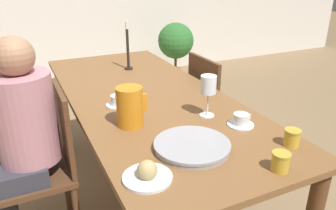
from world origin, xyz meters
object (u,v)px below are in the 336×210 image
at_px(chair_opposite, 216,111).
at_px(person_seated, 20,133).
at_px(chair_person_side, 44,164).
at_px(teacup_across, 118,101).
at_px(potted_plant, 176,43).
at_px(jam_jar_amber, 281,161).
at_px(jam_jar_red, 292,137).
at_px(serving_tray, 192,146).
at_px(teacup_near_person, 241,121).
at_px(candlestick_tall, 128,51).
at_px(bread_plate, 147,174).
at_px(red_pitcher, 130,106).
at_px(wine_glass_water, 208,86).

xyz_separation_m(chair_opposite, person_seated, (-1.32, -0.22, 0.22)).
relative_size(chair_person_side, teacup_across, 7.09).
height_order(chair_opposite, potted_plant, chair_opposite).
relative_size(jam_jar_amber, jam_jar_red, 1.00).
bearing_deg(teacup_across, chair_person_side, 174.51).
relative_size(serving_tray, jam_jar_red, 4.37).
bearing_deg(teacup_near_person, chair_person_side, 148.94).
bearing_deg(jam_jar_red, candlestick_tall, 100.37).
distance_m(bread_plate, jam_jar_red, 0.64).
xyz_separation_m(chair_person_side, jam_jar_amber, (0.77, -0.90, 0.33)).
relative_size(red_pitcher, candlestick_tall, 0.56).
xyz_separation_m(person_seated, candlestick_tall, (0.79, 0.61, 0.20)).
bearing_deg(red_pitcher, jam_jar_red, -40.97).
height_order(chair_opposite, person_seated, person_seated).
xyz_separation_m(jam_jar_amber, potted_plant, (1.18, 3.20, -0.29)).
xyz_separation_m(wine_glass_water, teacup_across, (-0.37, 0.32, -0.13)).
xyz_separation_m(teacup_near_person, bread_plate, (-0.57, -0.21, -0.00)).
bearing_deg(jam_jar_amber, person_seated, 134.39).
distance_m(chair_opposite, jam_jar_red, 1.07).
height_order(person_seated, teacup_across, person_seated).
bearing_deg(wine_glass_water, chair_opposite, 51.68).
relative_size(candlestick_tall, potted_plant, 0.43).
relative_size(jam_jar_red, candlestick_tall, 0.21).
bearing_deg(potted_plant, person_seated, -131.31).
bearing_deg(jam_jar_amber, wine_glass_water, 88.61).
bearing_deg(chair_person_side, bread_plate, -157.21).
xyz_separation_m(person_seated, teacup_near_person, (0.96, -0.51, 0.09)).
relative_size(teacup_near_person, candlestick_tall, 0.37).
relative_size(serving_tray, potted_plant, 0.40).
relative_size(wine_glass_water, jam_jar_amber, 2.91).
bearing_deg(teacup_across, wine_glass_water, -41.24).
bearing_deg(chair_person_side, chair_opposite, -80.71).
relative_size(chair_person_side, person_seated, 0.76).
height_order(chair_person_side, jam_jar_amber, chair_person_side).
bearing_deg(red_pitcher, chair_person_side, 143.34).
bearing_deg(wine_glass_water, potted_plant, 66.37).
bearing_deg(wine_glass_water, person_seated, 158.28).
relative_size(wine_glass_water, teacup_near_person, 1.66).
height_order(wine_glass_water, teacup_across, wine_glass_water).
bearing_deg(candlestick_tall, chair_person_side, -139.79).
xyz_separation_m(wine_glass_water, jam_jar_amber, (-0.01, -0.53, -0.12)).
xyz_separation_m(bread_plate, candlestick_tall, (0.39, 1.33, 0.11)).
xyz_separation_m(red_pitcher, serving_tray, (0.15, -0.32, -0.08)).
distance_m(teacup_near_person, jam_jar_red, 0.26).
bearing_deg(red_pitcher, teacup_across, 86.15).
height_order(serving_tray, candlestick_tall, candlestick_tall).
distance_m(wine_glass_water, potted_plant, 2.94).
bearing_deg(red_pitcher, chair_opposite, 30.94).
height_order(teacup_near_person, serving_tray, teacup_near_person).
relative_size(red_pitcher, potted_plant, 0.24).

